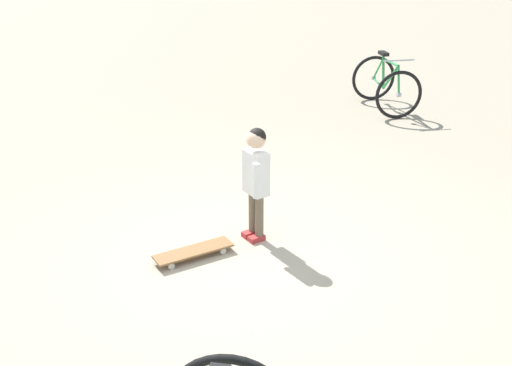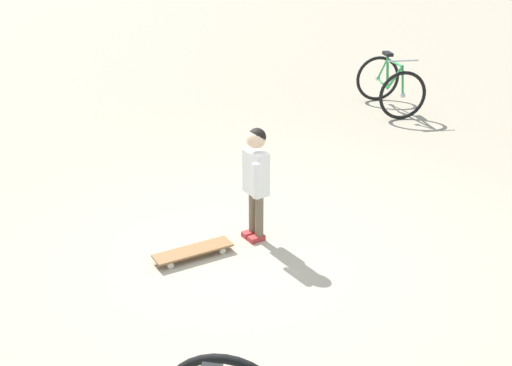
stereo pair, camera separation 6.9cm
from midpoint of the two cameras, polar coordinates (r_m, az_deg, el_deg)
ground_plane at (r=5.35m, az=-0.06°, el=-7.37°), size 50.00×50.00×0.00m
child_person at (r=5.46m, az=0.35°, el=1.02°), size 0.21×0.38×1.06m
skateboard at (r=5.43m, az=-5.45°, el=-6.25°), size 0.71×0.20×0.07m
bicycle_near at (r=9.67m, az=12.43°, el=8.81°), size 1.03×1.25×0.85m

